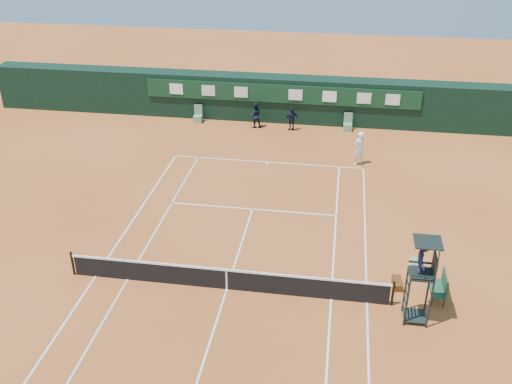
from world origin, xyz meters
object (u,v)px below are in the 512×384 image
tennis_net (227,279)px  player_bench (440,286)px  umpire_chair (423,264)px  player (359,148)px  cooler (417,267)px

tennis_net → player_bench: bearing=5.0°
umpire_chair → player_bench: 2.56m
umpire_chair → player: 13.35m
tennis_net → cooler: (7.50, 2.18, -0.18)m
cooler → player: 10.55m
player_bench → cooler: 1.65m
tennis_net → player: player is taller
umpire_chair → cooler: 3.58m
umpire_chair → tennis_net: bearing=174.6°
tennis_net → umpire_chair: bearing=-5.4°
player → player_bench: bearing=66.7°
cooler → tennis_net: bearing=-163.8°
tennis_net → player: (5.16, 12.44, 0.48)m
umpire_chair → player: size_ratio=1.72×
cooler → player: player is taller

